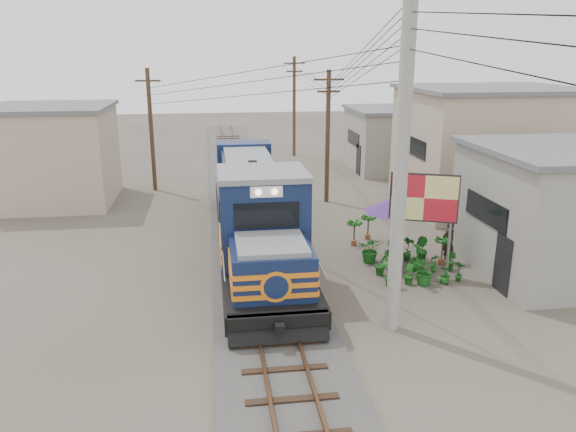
{
  "coord_description": "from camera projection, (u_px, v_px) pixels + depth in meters",
  "views": [
    {
      "loc": [
        -1.65,
        -15.05,
        7.98
      ],
      "look_at": [
        1.02,
        4.21,
        2.2
      ],
      "focal_mm": 35.0,
      "sensor_mm": 36.0,
      "label": 1
    }
  ],
  "objects": [
    {
      "name": "track",
      "position": [
        249.0,
        222.0,
        26.2
      ],
      "size": [
        1.15,
        70.0,
        0.12
      ],
      "color": "#51331E",
      "rests_on": "ground"
    },
    {
      "name": "ballast",
      "position": [
        249.0,
        225.0,
        26.25
      ],
      "size": [
        3.6,
        70.0,
        0.16
      ],
      "primitive_type": "cube",
      "color": "#595651",
      "rests_on": "ground"
    },
    {
      "name": "shophouse_front",
      "position": [
        576.0,
        210.0,
        20.47
      ],
      "size": [
        7.35,
        6.3,
        4.7
      ],
      "color": "gray",
      "rests_on": "ground"
    },
    {
      "name": "ground",
      "position": [
        274.0,
        327.0,
        16.78
      ],
      "size": [
        120.0,
        120.0,
        0.0
      ],
      "primitive_type": "plane",
      "color": "#473F35",
      "rests_on": "ground"
    },
    {
      "name": "utility_pole_main",
      "position": [
        401.0,
        163.0,
        15.34
      ],
      "size": [
        0.4,
        0.4,
        10.0
      ],
      "color": "#9E9B93",
      "rests_on": "ground"
    },
    {
      "name": "shophouse_left",
      "position": [
        53.0,
        154.0,
        29.91
      ],
      "size": [
        6.3,
        6.3,
        5.2
      ],
      "color": "tan",
      "rests_on": "ground"
    },
    {
      "name": "market_umbrella",
      "position": [
        394.0,
        205.0,
        21.44
      ],
      "size": [
        2.79,
        2.79,
        2.59
      ],
      "rotation": [
        0.0,
        0.0,
        0.21
      ],
      "color": "black",
      "rests_on": "ground"
    },
    {
      "name": "wooden_pole_far",
      "position": [
        294.0,
        105.0,
        42.87
      ],
      "size": [
        1.6,
        0.24,
        7.5
      ],
      "color": "#4C3826",
      "rests_on": "ground"
    },
    {
      "name": "plant_nursery",
      "position": [
        403.0,
        259.0,
        20.84
      ],
      "size": [
        3.59,
        3.47,
        1.13
      ],
      "color": "#195819",
      "rests_on": "ground"
    },
    {
      "name": "shophouse_mid",
      "position": [
        487.0,
        148.0,
        28.93
      ],
      "size": [
        8.4,
        7.35,
        6.2
      ],
      "color": "tan",
      "rests_on": "ground"
    },
    {
      "name": "power_lines",
      "position": [
        245.0,
        60.0,
        22.67
      ],
      "size": [
        9.65,
        19.0,
        3.3
      ],
      "color": "black",
      "rests_on": "ground"
    },
    {
      "name": "locomotive",
      "position": [
        254.0,
        210.0,
        22.67
      ],
      "size": [
        2.98,
        16.21,
        4.02
      ],
      "color": "black",
      "rests_on": "ground"
    },
    {
      "name": "vendor",
      "position": [
        448.0,
        242.0,
        21.75
      ],
      "size": [
        0.7,
        0.57,
        1.64
      ],
      "primitive_type": "imported",
      "rotation": [
        0.0,
        0.0,
        3.48
      ],
      "color": "black",
      "rests_on": "ground"
    },
    {
      "name": "wooden_pole_left",
      "position": [
        151.0,
        128.0,
        32.16
      ],
      "size": [
        1.6,
        0.24,
        7.0
      ],
      "color": "#4C3826",
      "rests_on": "ground"
    },
    {
      "name": "shophouse_back",
      "position": [
        396.0,
        139.0,
        38.51
      ],
      "size": [
        6.3,
        6.3,
        4.2
      ],
      "color": "gray",
      "rests_on": "ground"
    },
    {
      "name": "billboard",
      "position": [
        424.0,
        200.0,
        20.15
      ],
      "size": [
        2.31,
        1.01,
        3.76
      ],
      "rotation": [
        0.0,
        0.0,
        -0.38
      ],
      "color": "#99999E",
      "rests_on": "ground"
    },
    {
      "name": "wooden_pole_mid",
      "position": [
        328.0,
        134.0,
        29.61
      ],
      "size": [
        1.6,
        0.24,
        7.0
      ],
      "color": "#4C3826",
      "rests_on": "ground"
    }
  ]
}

